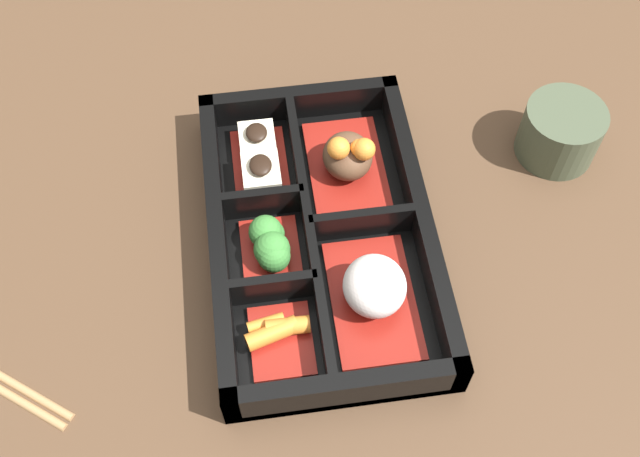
% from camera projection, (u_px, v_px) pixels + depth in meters
% --- Properties ---
extents(ground_plane, '(3.00, 3.00, 0.00)m').
position_uv_depth(ground_plane, '(320.00, 243.00, 0.68)').
color(ground_plane, '#4C3523').
extents(bento_base, '(0.31, 0.19, 0.01)m').
position_uv_depth(bento_base, '(320.00, 240.00, 0.68)').
color(bento_base, black).
rests_on(bento_base, ground_plane).
extents(bento_rim, '(0.31, 0.19, 0.04)m').
position_uv_depth(bento_rim, '(317.00, 232.00, 0.66)').
color(bento_rim, black).
rests_on(bento_rim, ground_plane).
extents(bowl_stew, '(0.12, 0.07, 0.06)m').
position_uv_depth(bowl_stew, '(348.00, 159.00, 0.70)').
color(bowl_stew, maroon).
rests_on(bowl_stew, bento_base).
extents(bowl_rice, '(0.12, 0.07, 0.05)m').
position_uv_depth(bowl_rice, '(374.00, 290.00, 0.62)').
color(bowl_rice, maroon).
rests_on(bowl_rice, bento_base).
extents(bowl_tofu, '(0.09, 0.05, 0.04)m').
position_uv_depth(bowl_tofu, '(260.00, 161.00, 0.70)').
color(bowl_tofu, maroon).
rests_on(bowl_tofu, bento_base).
extents(bowl_greens, '(0.07, 0.05, 0.04)m').
position_uv_depth(bowl_greens, '(270.00, 244.00, 0.65)').
color(bowl_greens, maroon).
rests_on(bowl_greens, bento_base).
extents(bowl_carrots, '(0.07, 0.06, 0.02)m').
position_uv_depth(bowl_carrots, '(279.00, 335.00, 0.61)').
color(bowl_carrots, maroon).
rests_on(bowl_carrots, bento_base).
extents(tea_cup, '(0.08, 0.08, 0.06)m').
position_uv_depth(tea_cup, '(561.00, 131.00, 0.72)').
color(tea_cup, '#424C38').
rests_on(tea_cup, ground_plane).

